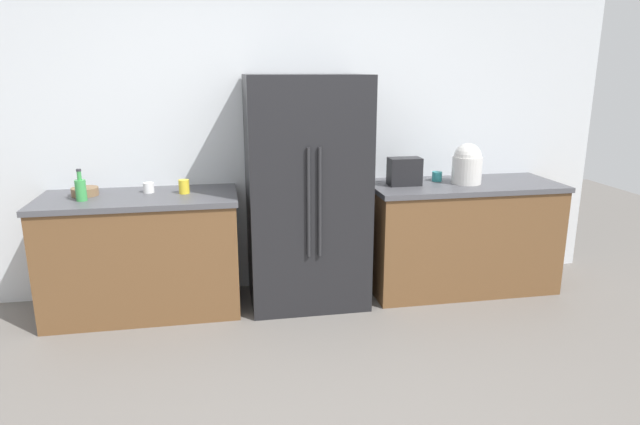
{
  "coord_description": "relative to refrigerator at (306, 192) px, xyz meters",
  "views": [
    {
      "loc": [
        -0.47,
        -2.43,
        1.78
      ],
      "look_at": [
        0.07,
        0.48,
        1.0
      ],
      "focal_mm": 30.64,
      "sensor_mm": 36.0,
      "label": 1
    }
  ],
  "objects": [
    {
      "name": "ground_plane",
      "position": [
        -0.16,
        -1.58,
        -0.87
      ],
      "size": [
        11.1,
        11.1,
        0.0
      ],
      "primitive_type": "plane",
      "color": "slate"
    },
    {
      "name": "kitchen_back_panel",
      "position": [
        -0.16,
        0.4,
        0.44
      ],
      "size": [
        5.55,
        0.1,
        2.63
      ],
      "primitive_type": "cube",
      "color": "silver",
      "rests_on": "ground_plane"
    },
    {
      "name": "counter_left",
      "position": [
        -1.23,
        0.02,
        -0.43
      ],
      "size": [
        1.42,
        0.67,
        0.89
      ],
      "color": "brown",
      "rests_on": "ground_plane"
    },
    {
      "name": "counter_right",
      "position": [
        1.29,
        0.02,
        -0.43
      ],
      "size": [
        1.53,
        0.67,
        0.89
      ],
      "color": "brown",
      "rests_on": "ground_plane"
    },
    {
      "name": "refrigerator",
      "position": [
        0.0,
        0.0,
        0.0
      ],
      "size": [
        0.89,
        0.69,
        1.75
      ],
      "color": "black",
      "rests_on": "ground_plane"
    },
    {
      "name": "toaster",
      "position": [
        0.79,
        0.03,
        0.13
      ],
      "size": [
        0.25,
        0.15,
        0.22
      ],
      "primitive_type": "cube",
      "color": "black",
      "rests_on": "counter_right"
    },
    {
      "name": "rice_cooker",
      "position": [
        1.3,
        0.01,
        0.18
      ],
      "size": [
        0.24,
        0.24,
        0.32
      ],
      "color": "silver",
      "rests_on": "counter_right"
    },
    {
      "name": "bottle_a",
      "position": [
        -1.6,
        -0.06,
        0.1
      ],
      "size": [
        0.07,
        0.07,
        0.22
      ],
      "color": "green",
      "rests_on": "counter_left"
    },
    {
      "name": "cup_a",
      "position": [
        -0.91,
        0.04,
        0.07
      ],
      "size": [
        0.08,
        0.08,
        0.1
      ],
      "primitive_type": "cylinder",
      "color": "yellow",
      "rests_on": "counter_left"
    },
    {
      "name": "cup_b",
      "position": [
        1.11,
        0.14,
        0.06
      ],
      "size": [
        0.08,
        0.08,
        0.08
      ],
      "primitive_type": "cylinder",
      "color": "teal",
      "rests_on": "counter_right"
    },
    {
      "name": "cup_c",
      "position": [
        -1.17,
        0.12,
        0.06
      ],
      "size": [
        0.08,
        0.08,
        0.08
      ],
      "primitive_type": "cylinder",
      "color": "white",
      "rests_on": "counter_left"
    },
    {
      "name": "bowl_a",
      "position": [
        -1.61,
        0.1,
        0.05
      ],
      "size": [
        0.19,
        0.19,
        0.06
      ],
      "primitive_type": "cylinder",
      "color": "brown",
      "rests_on": "counter_left"
    }
  ]
}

